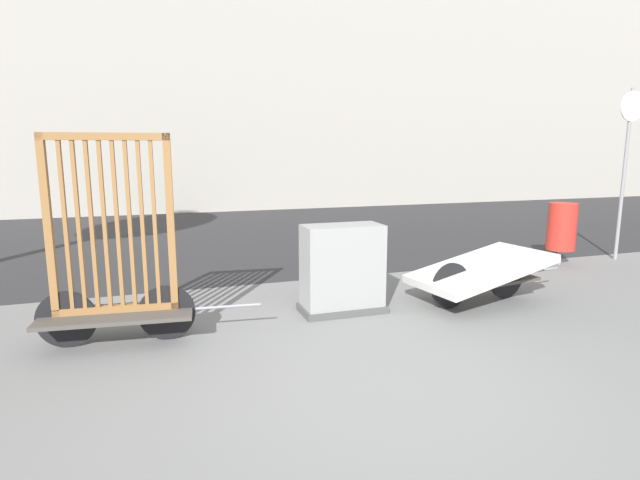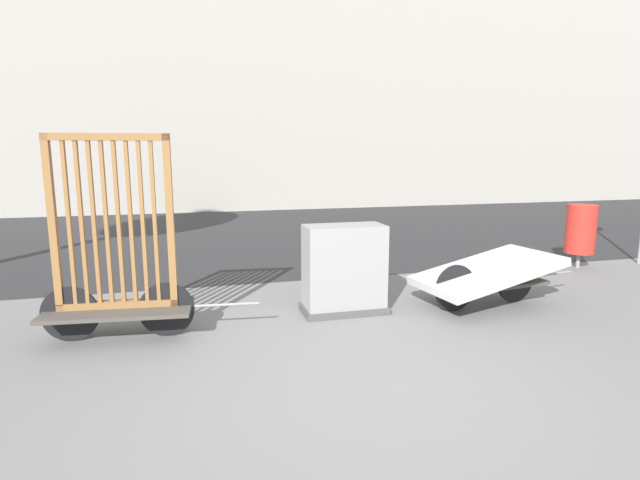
{
  "view_description": "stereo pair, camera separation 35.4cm",
  "coord_description": "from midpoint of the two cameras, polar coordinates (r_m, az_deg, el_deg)",
  "views": [
    {
      "loc": [
        -1.71,
        -3.41,
        1.89
      ],
      "look_at": [
        0.0,
        1.72,
        0.93
      ],
      "focal_mm": 28.0,
      "sensor_mm": 36.0,
      "label": 1
    },
    {
      "loc": [
        -1.37,
        -3.51,
        1.89
      ],
      "look_at": [
        0.0,
        1.72,
        0.93
      ],
      "focal_mm": 28.0,
      "sensor_mm": 36.0,
      "label": 2
    }
  ],
  "objects": [
    {
      "name": "road_strip",
      "position": [
        11.74,
        -6.96,
        0.75
      ],
      "size": [
        56.0,
        9.02,
        0.01
      ],
      "color": "#2D2D30",
      "rests_on": "ground_plane"
    },
    {
      "name": "building_facade",
      "position": [
        18.43,
        -10.33,
        21.51
      ],
      "size": [
        48.0,
        4.0,
        11.18
      ],
      "color": "#B2ADA3",
      "rests_on": "ground_plane"
    },
    {
      "name": "ground_plane",
      "position": [
        4.24,
        8.7,
        -16.57
      ],
      "size": [
        60.0,
        60.0,
        0.0
      ],
      "primitive_type": "plane",
      "color": "slate"
    },
    {
      "name": "bike_cart_with_bedframe",
      "position": [
        5.35,
        -20.48,
        -3.3
      ],
      "size": [
        2.17,
        0.78,
        2.07
      ],
      "rotation": [
        0.0,
        0.0,
        -0.1
      ],
      "color": "#4C4742",
      "rests_on": "ground_plane"
    },
    {
      "name": "trash_bin",
      "position": [
        9.24,
        28.65,
        1.09
      ],
      "size": [
        0.46,
        0.46,
        1.05
      ],
      "color": "gray",
      "rests_on": "ground_plane"
    },
    {
      "name": "bike_cart_with_mattress",
      "position": [
        6.52,
        20.04,
        -3.72
      ],
      "size": [
        2.31,
        1.22,
        0.64
      ],
      "rotation": [
        0.0,
        0.0,
        0.14
      ],
      "color": "#4C4742",
      "rests_on": "ground_plane"
    },
    {
      "name": "utility_cabinet",
      "position": [
        5.91,
        4.49,
        -3.74
      ],
      "size": [
        1.0,
        0.51,
        1.05
      ],
      "color": "#4C4C4C",
      "rests_on": "ground_plane"
    }
  ]
}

